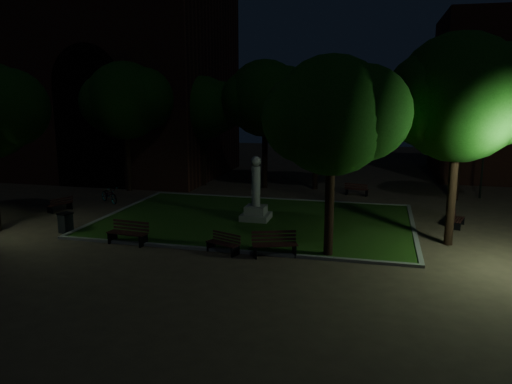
# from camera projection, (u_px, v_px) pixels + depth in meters

# --- Properties ---
(ground) EXTENTS (80.00, 80.00, 0.00)m
(ground) POSITION_uv_depth(u_px,v_px,m) (245.00, 232.00, 23.15)
(ground) COLOR #4F3F2C
(lawn) EXTENTS (15.00, 10.00, 0.08)m
(lawn) POSITION_uv_depth(u_px,v_px,m) (256.00, 220.00, 25.05)
(lawn) COLOR #264C13
(lawn) RESTS_ON ground
(lawn_kerb) EXTENTS (15.40, 10.40, 0.12)m
(lawn_kerb) POSITION_uv_depth(u_px,v_px,m) (256.00, 220.00, 25.04)
(lawn_kerb) COLOR slate
(lawn_kerb) RESTS_ON ground
(monument) EXTENTS (1.40, 1.40, 3.20)m
(monument) POSITION_uv_depth(u_px,v_px,m) (256.00, 202.00, 24.87)
(monument) COLOR gray
(monument) RESTS_ON lawn
(building_main) EXTENTS (20.00, 12.00, 15.00)m
(building_main) POSITION_uv_depth(u_px,v_px,m) (94.00, 79.00, 38.59)
(building_main) COLOR #492318
(building_main) RESTS_ON ground
(tree_north_wl) EXTENTS (5.32, 4.34, 7.46)m
(tree_north_wl) POSITION_uv_depth(u_px,v_px,m) (204.00, 108.00, 33.72)
(tree_north_wl) COLOR black
(tree_north_wl) RESTS_ON ground
(tree_north_er) EXTENTS (5.94, 4.85, 8.13)m
(tree_north_er) POSITION_uv_depth(u_px,v_px,m) (319.00, 103.00, 32.19)
(tree_north_er) COLOR black
(tree_north_er) RESTS_ON ground
(tree_ne) EXTENTS (5.39, 4.40, 6.91)m
(tree_ne) POSITION_uv_depth(u_px,v_px,m) (463.00, 121.00, 29.04)
(tree_ne) COLOR black
(tree_ne) RESTS_ON ground
(tree_east) EXTENTS (6.41, 5.23, 8.75)m
(tree_east) POSITION_uv_depth(u_px,v_px,m) (462.00, 98.00, 19.96)
(tree_east) COLOR black
(tree_east) RESTS_ON ground
(tree_se) EXTENTS (5.54, 4.52, 7.76)m
(tree_se) POSITION_uv_depth(u_px,v_px,m) (335.00, 116.00, 18.55)
(tree_se) COLOR black
(tree_se) RESTS_ON ground
(tree_nw) EXTENTS (6.07, 4.96, 8.31)m
(tree_nw) POSITION_uv_depth(u_px,v_px,m) (127.00, 101.00, 31.65)
(tree_nw) COLOR black
(tree_nw) RESTS_ON ground
(tree_far_north) EXTENTS (6.16, 5.03, 8.48)m
(tree_far_north) POSITION_uv_depth(u_px,v_px,m) (267.00, 98.00, 32.57)
(tree_far_north) COLOR black
(tree_far_north) RESTS_ON ground
(lamppost_nw) EXTENTS (1.18, 0.28, 4.45)m
(lamppost_nw) POSITION_uv_depth(u_px,v_px,m) (138.00, 138.00, 35.85)
(lamppost_nw) COLOR black
(lamppost_nw) RESTS_ON ground
(lamppost_ne) EXTENTS (1.18, 0.28, 4.27)m
(lamppost_ne) POSITION_uv_depth(u_px,v_px,m) (484.00, 149.00, 29.82)
(lamppost_ne) COLOR black
(lamppost_ne) RESTS_ON ground
(bench_near_left) EXTENTS (1.53, 1.02, 0.79)m
(bench_near_left) POSITION_uv_depth(u_px,v_px,m) (224.00, 244.00, 20.03)
(bench_near_left) COLOR black
(bench_near_left) RESTS_ON ground
(bench_near_right) EXTENTS (1.88, 1.19, 0.97)m
(bench_near_right) POSITION_uv_depth(u_px,v_px,m) (275.00, 245.00, 19.61)
(bench_near_right) COLOR black
(bench_near_right) RESTS_ON ground
(bench_west_near) EXTENTS (1.81, 0.79, 0.96)m
(bench_west_near) POSITION_uv_depth(u_px,v_px,m) (128.00, 233.00, 21.21)
(bench_west_near) COLOR black
(bench_west_near) RESTS_ON ground
(bench_left_side) EXTENTS (0.93, 1.46, 0.76)m
(bench_left_side) POSITION_uv_depth(u_px,v_px,m) (60.00, 205.00, 27.05)
(bench_left_side) COLOR black
(bench_left_side) RESTS_ON ground
(bench_right_side) EXTENTS (0.84, 1.44, 0.75)m
(bench_right_side) POSITION_uv_depth(u_px,v_px,m) (456.00, 220.00, 23.88)
(bench_right_side) COLOR black
(bench_right_side) RESTS_ON ground
(bench_far_side) EXTENTS (1.51, 0.77, 0.79)m
(bench_far_side) POSITION_uv_depth(u_px,v_px,m) (356.00, 190.00, 31.14)
(bench_far_side) COLOR black
(bench_far_side) RESTS_ON ground
(trash_bin) EXTENTS (0.66, 0.66, 0.93)m
(trash_bin) POSITION_uv_depth(u_px,v_px,m) (66.00, 223.00, 22.89)
(trash_bin) COLOR black
(trash_bin) RESTS_ON ground
(bicycle) EXTENTS (1.84, 1.50, 0.94)m
(bicycle) POSITION_uv_depth(u_px,v_px,m) (109.00, 195.00, 29.12)
(bicycle) COLOR black
(bicycle) RESTS_ON ground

